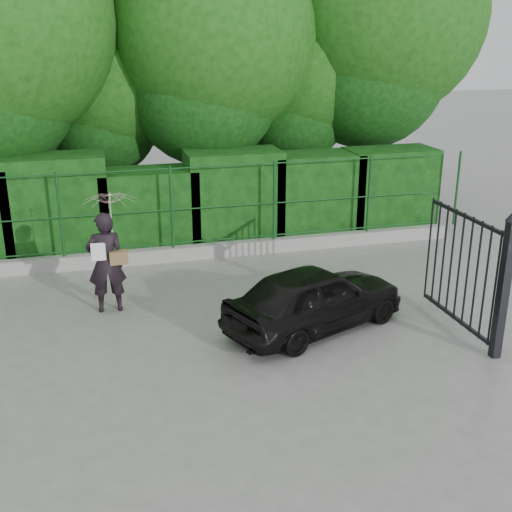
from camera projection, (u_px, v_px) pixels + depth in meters
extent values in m
plane|color=gray|center=(189.00, 357.00, 9.96)|extent=(80.00, 80.00, 0.00)
cube|color=#9E9E99|center=(155.00, 255.00, 14.01)|extent=(14.00, 0.25, 0.30)
cylinder|color=#114418|center=(60.00, 215.00, 13.20)|extent=(0.06, 0.06, 1.80)
cylinder|color=#114418|center=(172.00, 208.00, 13.76)|extent=(0.06, 0.06, 1.80)
cylinder|color=#114418|center=(274.00, 201.00, 14.32)|extent=(0.06, 0.06, 1.80)
cylinder|color=#114418|center=(369.00, 194.00, 14.88)|extent=(0.06, 0.06, 1.80)
cylinder|color=#114418|center=(457.00, 188.00, 15.44)|extent=(0.06, 0.06, 1.80)
cylinder|color=#114418|center=(155.00, 245.00, 13.93)|extent=(13.60, 0.03, 0.03)
cylinder|color=#114418|center=(153.00, 211.00, 13.68)|extent=(13.60, 0.03, 0.03)
cylinder|color=#114418|center=(151.00, 170.00, 13.38)|extent=(13.60, 0.03, 0.03)
cube|color=black|center=(57.00, 207.00, 14.11)|extent=(2.20, 1.20, 2.27)
cube|color=black|center=(149.00, 210.00, 14.66)|extent=(2.20, 1.20, 1.85)
cube|color=black|center=(234.00, 197.00, 15.10)|extent=(2.20, 1.20, 2.18)
cube|color=black|center=(314.00, 195.00, 15.61)|extent=(2.20, 1.20, 2.03)
cube|color=black|center=(389.00, 189.00, 16.09)|extent=(2.20, 1.20, 2.05)
cylinder|color=black|center=(9.00, 145.00, 15.04)|extent=(0.36, 0.36, 4.50)
cylinder|color=black|center=(116.00, 156.00, 17.04)|extent=(0.36, 0.36, 3.25)
sphere|color=#14470F|center=(111.00, 81.00, 16.39)|extent=(3.90, 3.90, 3.90)
cylinder|color=black|center=(216.00, 140.00, 16.57)|extent=(0.36, 0.36, 4.25)
sphere|color=#14470F|center=(213.00, 35.00, 15.72)|extent=(5.10, 5.10, 5.10)
cylinder|color=black|center=(298.00, 145.00, 17.94)|extent=(0.36, 0.36, 3.50)
sphere|color=#14470F|center=(300.00, 67.00, 17.24)|extent=(4.20, 4.20, 4.20)
cylinder|color=black|center=(372.00, 122.00, 17.86)|extent=(0.36, 0.36, 4.75)
sphere|color=#14470F|center=(378.00, 13.00, 16.91)|extent=(5.70, 5.70, 5.70)
cube|color=black|center=(503.00, 291.00, 9.63)|extent=(0.14, 0.14, 2.20)
cube|color=black|center=(455.00, 318.00, 10.99)|extent=(0.05, 2.00, 0.06)
cube|color=black|center=(467.00, 217.00, 10.39)|extent=(0.05, 2.00, 0.06)
cylinder|color=black|center=(495.00, 289.00, 9.82)|extent=(0.04, 0.04, 1.90)
cylinder|color=black|center=(485.00, 284.00, 10.05)|extent=(0.04, 0.04, 1.90)
cylinder|color=black|center=(476.00, 278.00, 10.28)|extent=(0.04, 0.04, 1.90)
cylinder|color=black|center=(467.00, 273.00, 10.51)|extent=(0.04, 0.04, 1.90)
cylinder|color=black|center=(459.00, 267.00, 10.74)|extent=(0.04, 0.04, 1.90)
cylinder|color=black|center=(451.00, 263.00, 10.96)|extent=(0.04, 0.04, 1.90)
cylinder|color=black|center=(443.00, 258.00, 11.19)|extent=(0.04, 0.04, 1.90)
cylinder|color=black|center=(436.00, 253.00, 11.42)|extent=(0.04, 0.04, 1.90)
cylinder|color=black|center=(429.00, 249.00, 11.65)|extent=(0.04, 0.04, 1.90)
imported|color=black|center=(106.00, 263.00, 11.34)|extent=(0.68, 0.45, 1.84)
imported|color=#FFD5DB|center=(111.00, 216.00, 11.14)|extent=(0.91, 0.93, 0.84)
cube|color=brown|center=(119.00, 257.00, 11.28)|extent=(0.32, 0.15, 0.24)
cube|color=white|center=(98.00, 252.00, 11.12)|extent=(0.25, 0.02, 0.32)
imported|color=black|center=(315.00, 297.00, 10.78)|extent=(3.53, 2.44, 1.12)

